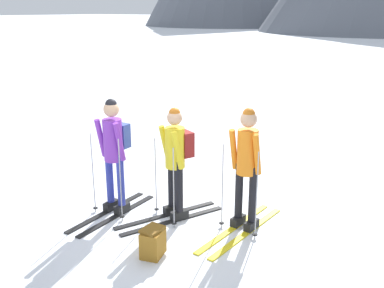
# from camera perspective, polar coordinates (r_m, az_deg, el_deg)

# --- Properties ---
(ground_plane) EXTENTS (400.00, 400.00, 0.00)m
(ground_plane) POSITION_cam_1_polar(r_m,az_deg,el_deg) (6.59, -2.51, -9.63)
(ground_plane) COLOR white
(skier_in_purple) EXTENTS (0.61, 1.63, 1.75)m
(skier_in_purple) POSITION_cam_1_polar(r_m,az_deg,el_deg) (6.54, -10.08, -0.73)
(skier_in_purple) COLOR black
(skier_in_purple) RESTS_ON ground
(skier_in_yellow) EXTENTS (1.00, 1.65, 1.66)m
(skier_in_yellow) POSITION_cam_1_polar(r_m,az_deg,el_deg) (6.28, -2.12, -1.79)
(skier_in_yellow) COLOR black
(skier_in_yellow) RESTS_ON ground
(skier_in_orange) EXTENTS (0.61, 1.82, 1.73)m
(skier_in_orange) POSITION_cam_1_polar(r_m,az_deg,el_deg) (5.98, 7.08, -2.72)
(skier_in_orange) COLOR yellow
(skier_in_orange) RESTS_ON ground
(backpack_on_snow_front) EXTENTS (0.31, 0.37, 0.38)m
(backpack_on_snow_front) POSITION_cam_1_polar(r_m,az_deg,el_deg) (5.63, -5.10, -12.55)
(backpack_on_snow_front) COLOR #99661E
(backpack_on_snow_front) RESTS_ON ground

